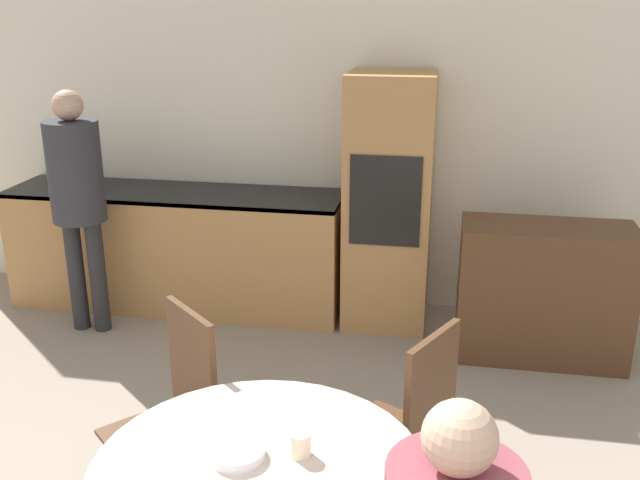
{
  "coord_description": "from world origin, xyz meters",
  "views": [
    {
      "loc": [
        0.58,
        -0.42,
        2.23
      ],
      "look_at": [
        0.01,
        2.73,
        1.12
      ],
      "focal_mm": 40.0,
      "sensor_mm": 36.0,
      "label": 1
    }
  ],
  "objects_px": {
    "oven_unit": "(389,202)",
    "chair_far_left": "(177,409)",
    "bowl_near": "(237,453)",
    "person_standing": "(77,187)",
    "chair_far_right": "(410,425)",
    "cup": "(301,444)",
    "sideboard": "(543,292)"
  },
  "relations": [
    {
      "from": "sideboard",
      "to": "person_standing",
      "type": "xyz_separation_m",
      "value": [
        -3.04,
        -0.14,
        0.58
      ]
    },
    {
      "from": "chair_far_left",
      "to": "chair_far_right",
      "type": "height_order",
      "value": "same"
    },
    {
      "from": "chair_far_left",
      "to": "cup",
      "type": "bearing_deg",
      "value": 3.44
    },
    {
      "from": "sideboard",
      "to": "bowl_near",
      "type": "height_order",
      "value": "sideboard"
    },
    {
      "from": "sideboard",
      "to": "chair_far_left",
      "type": "relative_size",
      "value": 1.08
    },
    {
      "from": "chair_far_left",
      "to": "person_standing",
      "type": "xyz_separation_m",
      "value": [
        -1.31,
        1.69,
        0.48
      ]
    },
    {
      "from": "cup",
      "to": "bowl_near",
      "type": "xyz_separation_m",
      "value": [
        -0.21,
        -0.05,
        -0.02
      ]
    },
    {
      "from": "chair_far_right",
      "to": "bowl_near",
      "type": "distance_m",
      "value": 0.88
    },
    {
      "from": "oven_unit",
      "to": "bowl_near",
      "type": "xyz_separation_m",
      "value": [
        -0.26,
        -2.8,
        -0.09
      ]
    },
    {
      "from": "chair_far_left",
      "to": "bowl_near",
      "type": "bearing_deg",
      "value": -9.78
    },
    {
      "from": "chair_far_right",
      "to": "cup",
      "type": "distance_m",
      "value": 0.73
    },
    {
      "from": "bowl_near",
      "to": "person_standing",
      "type": "bearing_deg",
      "value": 127.72
    },
    {
      "from": "oven_unit",
      "to": "cup",
      "type": "height_order",
      "value": "oven_unit"
    },
    {
      "from": "chair_far_left",
      "to": "person_standing",
      "type": "bearing_deg",
      "value": 170.2
    },
    {
      "from": "person_standing",
      "to": "bowl_near",
      "type": "bearing_deg",
      "value": -52.28
    },
    {
      "from": "bowl_near",
      "to": "sideboard",
      "type": "bearing_deg",
      "value": 62.09
    },
    {
      "from": "chair_far_right",
      "to": "person_standing",
      "type": "relative_size",
      "value": 0.59
    },
    {
      "from": "oven_unit",
      "to": "cup",
      "type": "relative_size",
      "value": 20.66
    },
    {
      "from": "cup",
      "to": "chair_far_right",
      "type": "bearing_deg",
      "value": 60.12
    },
    {
      "from": "oven_unit",
      "to": "chair_far_left",
      "type": "distance_m",
      "value": 2.35
    },
    {
      "from": "oven_unit",
      "to": "chair_far_right",
      "type": "bearing_deg",
      "value": -82.38
    },
    {
      "from": "oven_unit",
      "to": "cup",
      "type": "bearing_deg",
      "value": -91.04
    },
    {
      "from": "oven_unit",
      "to": "chair_far_right",
      "type": "distance_m",
      "value": 2.2
    },
    {
      "from": "person_standing",
      "to": "chair_far_right",
      "type": "bearing_deg",
      "value": -35.34
    },
    {
      "from": "oven_unit",
      "to": "person_standing",
      "type": "xyz_separation_m",
      "value": [
        -2.02,
        -0.52,
        0.15
      ]
    },
    {
      "from": "oven_unit",
      "to": "bowl_near",
      "type": "bearing_deg",
      "value": -95.21
    },
    {
      "from": "chair_far_left",
      "to": "person_standing",
      "type": "distance_m",
      "value": 2.19
    },
    {
      "from": "chair_far_left",
      "to": "oven_unit",
      "type": "bearing_deg",
      "value": 114.74
    },
    {
      "from": "chair_far_right",
      "to": "cup",
      "type": "xyz_separation_m",
      "value": [
        -0.34,
        -0.59,
        0.27
      ]
    },
    {
      "from": "cup",
      "to": "bowl_near",
      "type": "height_order",
      "value": "cup"
    },
    {
      "from": "oven_unit",
      "to": "person_standing",
      "type": "distance_m",
      "value": 2.09
    },
    {
      "from": "oven_unit",
      "to": "chair_far_left",
      "type": "bearing_deg",
      "value": -107.74
    }
  ]
}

